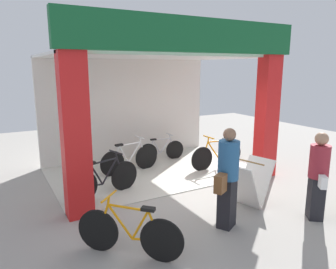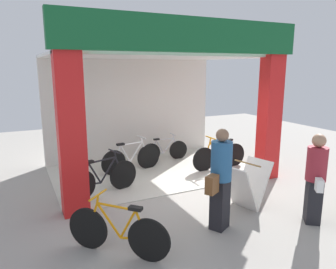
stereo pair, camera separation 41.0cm
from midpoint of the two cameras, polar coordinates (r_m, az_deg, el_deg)
name	(u,v)px [view 2 (the right image)]	position (r m, az deg, el deg)	size (l,w,h in m)	color
ground_plane	(184,192)	(7.21, 4.58, -10.22)	(18.29, 18.29, 0.00)	#9E9991
shop_facade	(154,97)	(8.19, -1.15, 6.67)	(5.35, 3.61, 3.67)	beige
bicycle_inside_0	(220,156)	(8.81, 10.48, -3.75)	(1.66, 0.45, 0.91)	black
bicycle_inside_1	(131,158)	(8.45, -5.14, -4.25)	(1.66, 0.46, 0.92)	black
bicycle_inside_2	(165,150)	(9.41, 0.66, -2.85)	(1.43, 0.39, 0.79)	black
bicycle_inside_3	(103,178)	(7.04, -9.90, -7.70)	(1.65, 0.54, 0.93)	black
bicycle_parked_0	(118,232)	(4.91, -6.45, -16.80)	(1.18, 1.21, 0.90)	black
sandwich_board_sign	(246,185)	(6.54, 15.51, -8.70)	(1.04, 0.80, 0.93)	silver
pedestrian_0	(316,178)	(6.26, 26.46, -6.92)	(0.51, 0.56, 1.61)	black
pedestrian_1	(220,178)	(5.48, 11.42, -7.64)	(0.65, 0.50, 1.74)	black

